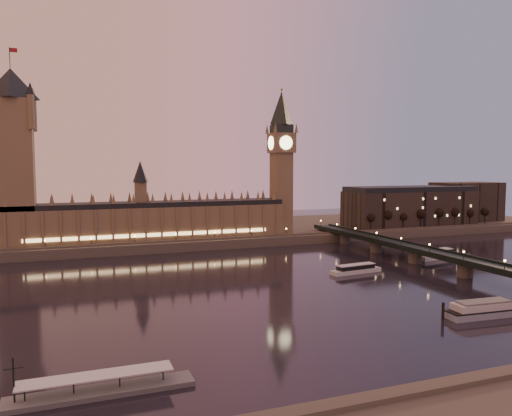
{
  "coord_description": "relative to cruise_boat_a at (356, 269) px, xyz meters",
  "views": [
    {
      "loc": [
        -90.3,
        -209.28,
        54.86
      ],
      "look_at": [
        1.99,
        35.0,
        32.65
      ],
      "focal_mm": 35.0,
      "sensor_mm": 36.0,
      "label": 1
    }
  ],
  "objects": [
    {
      "name": "bare_tree_5",
      "position": [
        154.37,
        101.0,
        13.93
      ],
      "size": [
        6.54,
        6.54,
        13.29
      ],
      "color": "black",
      "rests_on": "ground"
    },
    {
      "name": "bare_tree_3",
      "position": [
        122.16,
        101.0,
        13.93
      ],
      "size": [
        6.54,
        6.54,
        13.29
      ],
      "color": "black",
      "rests_on": "ground"
    },
    {
      "name": "far_embankment",
      "position": [
        -16.47,
        157.0,
        1.0
      ],
      "size": [
        560.0,
        130.0,
        6.0
      ],
      "primitive_type": "cube",
      "color": "#423D35",
      "rests_on": "ground"
    },
    {
      "name": "city_block",
      "position": [
        148.47,
        122.93,
        20.24
      ],
      "size": [
        155.0,
        45.0,
        34.0
      ],
      "color": "black",
      "rests_on": "ground"
    },
    {
      "name": "moored_barge",
      "position": [
        3.66,
        -80.25,
        0.63
      ],
      "size": [
        33.9,
        10.24,
        6.23
      ],
      "rotation": [
        0.0,
        0.0,
        -0.07
      ],
      "color": "#8591A9",
      "rests_on": "ground"
    },
    {
      "name": "westminster_bridge",
      "position": [
        45.14,
        -8.0,
        3.51
      ],
      "size": [
        13.2,
        260.0,
        15.3
      ],
      "color": "black",
      "rests_on": "ground"
    },
    {
      "name": "bare_tree_1",
      "position": [
        89.95,
        101.0,
        13.93
      ],
      "size": [
        6.54,
        6.54,
        13.29
      ],
      "color": "black",
      "rests_on": "ground"
    },
    {
      "name": "bare_tree_2",
      "position": [
        106.06,
        101.0,
        13.93
      ],
      "size": [
        6.54,
        6.54,
        13.29
      ],
      "color": "black",
      "rests_on": "ground"
    },
    {
      "name": "bare_tree_0",
      "position": [
        73.85,
        101.0,
        13.93
      ],
      "size": [
        6.54,
        6.54,
        13.29
      ],
      "color": "black",
      "rests_on": "ground"
    },
    {
      "name": "pontoon_pier",
      "position": [
        -130.83,
        -95.91,
        -0.73
      ],
      "size": [
        44.27,
        7.38,
        11.81
      ],
      "color": "#595B5E",
      "rests_on": "ground"
    },
    {
      "name": "bare_tree_7",
      "position": [
        186.58,
        101.0,
        13.93
      ],
      "size": [
        6.54,
        6.54,
        13.29
      ],
      "color": "black",
      "rests_on": "ground"
    },
    {
      "name": "palace_of_westminster",
      "position": [
        -86.59,
        112.99,
        19.7
      ],
      "size": [
        180.0,
        26.62,
        52.0
      ],
      "color": "brown",
      "rests_on": "ground"
    },
    {
      "name": "bare_tree_6",
      "position": [
        170.47,
        101.0,
        13.93
      ],
      "size": [
        6.54,
        6.54,
        13.29
      ],
      "color": "black",
      "rests_on": "ground"
    },
    {
      "name": "ground",
      "position": [
        -46.47,
        -8.0,
        -2.0
      ],
      "size": [
        700.0,
        700.0,
        0.0
      ],
      "primitive_type": "plane",
      "color": "black",
      "rests_on": "ground"
    },
    {
      "name": "cruise_boat_a",
      "position": [
        0.0,
        0.0,
        0.0
      ],
      "size": [
        28.94,
        9.3,
        4.55
      ],
      "rotation": [
        0.0,
        0.0,
        0.11
      ],
      "color": "silver",
      "rests_on": "ground"
    },
    {
      "name": "big_ben",
      "position": [
        7.52,
        112.98,
        61.95
      ],
      "size": [
        17.68,
        17.68,
        104.0
      ],
      "color": "brown",
      "rests_on": "ground"
    },
    {
      "name": "victoria_tower",
      "position": [
        -166.47,
        113.0,
        63.78
      ],
      "size": [
        31.68,
        31.68,
        118.0
      ],
      "color": "brown",
      "rests_on": "ground"
    },
    {
      "name": "cruise_boat_b",
      "position": [
        66.72,
        17.88,
        0.41
      ],
      "size": [
        30.5,
        12.9,
        5.47
      ],
      "rotation": [
        0.0,
        0.0,
        0.19
      ],
      "color": "silver",
      "rests_on": "ground"
    },
    {
      "name": "bare_tree_4",
      "position": [
        138.26,
        101.0,
        13.93
      ],
      "size": [
        6.54,
        6.54,
        13.29
      ],
      "color": "black",
      "rests_on": "ground"
    }
  ]
}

